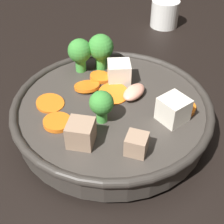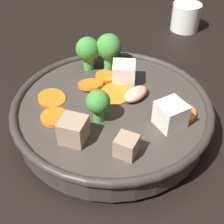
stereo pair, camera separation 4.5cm
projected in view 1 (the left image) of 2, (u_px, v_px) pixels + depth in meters
ground_plane at (112, 128)px, 0.47m from camera, size 3.00×3.00×0.00m
stirfry_bowl at (112, 110)px, 0.45m from camera, size 0.29×0.29×0.11m
tea_cup at (165, 13)px, 0.72m from camera, size 0.06×0.06×0.06m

